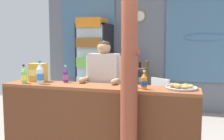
% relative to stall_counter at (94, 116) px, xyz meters
% --- Properties ---
extents(ground_plane, '(8.27, 8.27, 0.00)m').
position_rel_stall_counter_xyz_m(ground_plane, '(0.11, 0.85, -0.56)').
color(ground_plane, gray).
extents(back_wall_curtained, '(4.75, 0.22, 2.78)m').
position_rel_stall_counter_xyz_m(back_wall_curtained, '(0.13, 2.81, 0.88)').
color(back_wall_curtained, slate).
rests_on(back_wall_curtained, ground).
extents(stall_counter, '(2.58, 0.45, 0.94)m').
position_rel_stall_counter_xyz_m(stall_counter, '(0.00, 0.00, 0.00)').
color(stall_counter, brown).
rests_on(stall_counter, ground).
extents(timber_post, '(0.21, 0.19, 2.70)m').
position_rel_stall_counter_xyz_m(timber_post, '(0.51, -0.24, 0.74)').
color(timber_post, brown).
rests_on(timber_post, ground).
extents(drink_fridge, '(0.66, 0.76, 2.02)m').
position_rel_stall_counter_xyz_m(drink_fridge, '(-0.88, 2.30, 0.54)').
color(drink_fridge, black).
rests_on(drink_fridge, ground).
extents(bottle_shelf_rack, '(0.48, 0.28, 1.11)m').
position_rel_stall_counter_xyz_m(bottle_shelf_rack, '(0.06, 2.42, 0.02)').
color(bottle_shelf_rack, brown).
rests_on(bottle_shelf_rack, ground).
extents(plastic_lawn_chair, '(0.62, 0.62, 0.86)m').
position_rel_stall_counter_xyz_m(plastic_lawn_chair, '(0.72, 1.71, -0.06)').
color(plastic_lawn_chair, silver).
rests_on(plastic_lawn_chair, ground).
extents(shopkeeper, '(0.54, 0.42, 1.52)m').
position_rel_stall_counter_xyz_m(shopkeeper, '(-0.03, 0.47, 0.40)').
color(shopkeeper, '#28282D').
rests_on(shopkeeper, ground).
extents(soda_bottle_water, '(0.10, 0.10, 0.32)m').
position_rel_stall_counter_xyz_m(soda_bottle_water, '(-0.77, -0.00, 0.51)').
color(soda_bottle_water, silver).
rests_on(soda_bottle_water, stall_counter).
extents(soda_bottle_lime_soda, '(0.07, 0.07, 0.26)m').
position_rel_stall_counter_xyz_m(soda_bottle_lime_soda, '(-1.02, -0.02, 0.49)').
color(soda_bottle_lime_soda, '#75C64C').
rests_on(soda_bottle_lime_soda, stall_counter).
extents(soda_bottle_grape_soda, '(0.07, 0.07, 0.24)m').
position_rel_stall_counter_xyz_m(soda_bottle_grape_soda, '(-0.51, 0.22, 0.48)').
color(soda_bottle_grape_soda, '#56286B').
rests_on(soda_bottle_grape_soda, stall_counter).
extents(soda_bottle_iced_tea, '(0.08, 0.08, 0.22)m').
position_rel_stall_counter_xyz_m(soda_bottle_iced_tea, '(0.47, 0.07, 0.47)').
color(soda_bottle_iced_tea, brown).
rests_on(soda_bottle_iced_tea, stall_counter).
extents(soda_bottle_orange_soda, '(0.07, 0.07, 0.23)m').
position_rel_stall_counter_xyz_m(soda_bottle_orange_soda, '(0.63, 0.00, 0.47)').
color(soda_bottle_orange_soda, orange).
rests_on(soda_bottle_orange_soda, stall_counter).
extents(snack_box_choco_powder, '(0.23, 0.16, 0.26)m').
position_rel_stall_counter_xyz_m(snack_box_choco_powder, '(-0.94, 0.20, 0.51)').
color(snack_box_choco_powder, gold).
rests_on(snack_box_choco_powder, stall_counter).
extents(pastry_tray, '(0.38, 0.38, 0.07)m').
position_rel_stall_counter_xyz_m(pastry_tray, '(1.05, 0.15, 0.40)').
color(pastry_tray, '#BCBCC1').
rests_on(pastry_tray, stall_counter).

